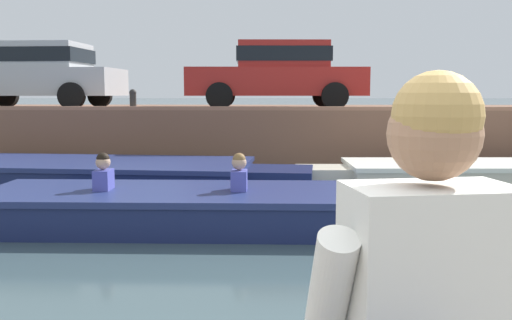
{
  "coord_description": "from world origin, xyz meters",
  "views": [
    {
      "loc": [
        -0.06,
        -1.66,
        1.73
      ],
      "look_at": [
        -0.27,
        3.59,
        1.11
      ],
      "focal_mm": 40.0,
      "sensor_mm": 36.0,
      "label": 1
    }
  ],
  "objects_px": {
    "boat_moored_west_navy": "(101,176)",
    "mooring_bollard_mid": "(133,99)",
    "boat_moored_central_cream": "(467,176)",
    "car_leftmost_silver": "(38,73)",
    "car_left_inner_red": "(278,72)",
    "motorboat_passing": "(199,208)"
  },
  "relations": [
    {
      "from": "car_leftmost_silver",
      "to": "boat_moored_central_cream",
      "type": "bearing_deg",
      "value": -20.15
    },
    {
      "from": "car_leftmost_silver",
      "to": "mooring_bollard_mid",
      "type": "height_order",
      "value": "car_leftmost_silver"
    },
    {
      "from": "boat_moored_west_navy",
      "to": "boat_moored_central_cream",
      "type": "height_order",
      "value": "boat_moored_west_navy"
    },
    {
      "from": "boat_moored_west_navy",
      "to": "boat_moored_central_cream",
      "type": "xyz_separation_m",
      "value": [
        6.54,
        0.29,
        -0.01
      ]
    },
    {
      "from": "car_leftmost_silver",
      "to": "car_left_inner_red",
      "type": "height_order",
      "value": "same"
    },
    {
      "from": "boat_moored_west_navy",
      "to": "car_leftmost_silver",
      "type": "height_order",
      "value": "car_leftmost_silver"
    },
    {
      "from": "boat_moored_west_navy",
      "to": "mooring_bollard_mid",
      "type": "distance_m",
      "value": 2.62
    },
    {
      "from": "motorboat_passing",
      "to": "boat_moored_west_navy",
      "type": "bearing_deg",
      "value": 128.32
    },
    {
      "from": "boat_moored_west_navy",
      "to": "car_leftmost_silver",
      "type": "distance_m",
      "value": 4.9
    },
    {
      "from": "boat_moored_west_navy",
      "to": "mooring_bollard_mid",
      "type": "height_order",
      "value": "mooring_bollard_mid"
    },
    {
      "from": "boat_moored_central_cream",
      "to": "mooring_bollard_mid",
      "type": "relative_size",
      "value": 12.81
    },
    {
      "from": "boat_moored_west_navy",
      "to": "mooring_bollard_mid",
      "type": "bearing_deg",
      "value": 89.12
    },
    {
      "from": "motorboat_passing",
      "to": "car_leftmost_silver",
      "type": "height_order",
      "value": "car_leftmost_silver"
    },
    {
      "from": "boat_moored_west_navy",
      "to": "motorboat_passing",
      "type": "height_order",
      "value": "motorboat_passing"
    },
    {
      "from": "car_leftmost_silver",
      "to": "car_left_inner_red",
      "type": "distance_m",
      "value": 5.76
    },
    {
      "from": "mooring_bollard_mid",
      "to": "boat_moored_west_navy",
      "type": "bearing_deg",
      "value": -90.88
    },
    {
      "from": "boat_moored_central_cream",
      "to": "car_leftmost_silver",
      "type": "xyz_separation_m",
      "value": [
        -9.15,
        3.36,
        1.97
      ]
    },
    {
      "from": "boat_moored_central_cream",
      "to": "mooring_bollard_mid",
      "type": "xyz_separation_m",
      "value": [
        -6.51,
        1.95,
        1.36
      ]
    },
    {
      "from": "boat_moored_central_cream",
      "to": "mooring_bollard_mid",
      "type": "distance_m",
      "value": 6.93
    },
    {
      "from": "boat_moored_central_cream",
      "to": "boat_moored_west_navy",
      "type": "bearing_deg",
      "value": -177.42
    },
    {
      "from": "boat_moored_central_cream",
      "to": "car_left_inner_red",
      "type": "bearing_deg",
      "value": 135.25
    },
    {
      "from": "motorboat_passing",
      "to": "mooring_bollard_mid",
      "type": "bearing_deg",
      "value": 113.03
    }
  ]
}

